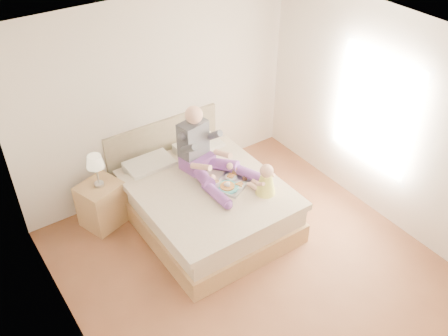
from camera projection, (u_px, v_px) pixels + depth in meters
room at (263, 162)px, 5.06m from camera, size 4.02×4.22×2.71m
bed at (202, 199)px, 6.44m from camera, size 1.70×2.18×1.00m
nightstand at (102, 204)px, 6.38m from camera, size 0.61×0.58×0.61m
lamp at (95, 163)px, 5.99m from camera, size 0.22×0.22×0.45m
adult at (204, 154)px, 6.28m from camera, size 0.80×1.16×0.91m
tray at (231, 182)px, 6.20m from camera, size 0.57×0.52×0.13m
baby at (265, 181)px, 5.99m from camera, size 0.28×0.37×0.41m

